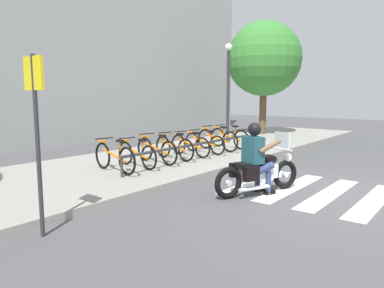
% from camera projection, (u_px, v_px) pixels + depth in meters
% --- Properties ---
extents(ground_plane, '(48.00, 48.00, 0.00)m').
position_uv_depth(ground_plane, '(330.00, 193.00, 7.22)').
color(ground_plane, '#4C4C4F').
extents(sidewalk, '(24.00, 4.40, 0.15)m').
position_uv_depth(sidewalk, '(154.00, 162.00, 10.24)').
color(sidewalk, gray).
rests_on(sidewalk, ground).
extents(crosswalk_stripe_1, '(2.80, 0.40, 0.01)m').
position_uv_depth(crosswalk_stripe_1, '(373.00, 201.00, 6.69)').
color(crosswalk_stripe_1, white).
rests_on(crosswalk_stripe_1, ground).
extents(crosswalk_stripe_2, '(2.80, 0.40, 0.01)m').
position_uv_depth(crosswalk_stripe_2, '(329.00, 194.00, 7.18)').
color(crosswalk_stripe_2, white).
rests_on(crosswalk_stripe_2, ground).
extents(crosswalk_stripe_3, '(2.80, 0.40, 0.01)m').
position_uv_depth(crosswalk_stripe_3, '(291.00, 187.00, 7.67)').
color(crosswalk_stripe_3, white).
rests_on(crosswalk_stripe_3, ground).
extents(crosswalk_stripe_4, '(2.80, 0.40, 0.01)m').
position_uv_depth(crosswalk_stripe_4, '(257.00, 182.00, 8.17)').
color(crosswalk_stripe_4, white).
rests_on(crosswalk_stripe_4, ground).
extents(motorcycle, '(1.96, 0.96, 1.20)m').
position_uv_depth(motorcycle, '(259.00, 171.00, 7.15)').
color(motorcycle, black).
rests_on(motorcycle, ground).
extents(rider, '(0.75, 0.68, 1.42)m').
position_uv_depth(rider, '(256.00, 153.00, 7.06)').
color(rider, '#1E4C59').
rests_on(rider, ground).
extents(bicycle_0, '(0.48, 1.69, 0.79)m').
position_uv_depth(bicycle_0, '(114.00, 157.00, 8.46)').
color(bicycle_0, black).
rests_on(bicycle_0, sidewalk).
extents(bicycle_1, '(0.48, 1.59, 0.74)m').
position_uv_depth(bicycle_1, '(137.00, 154.00, 9.01)').
color(bicycle_1, black).
rests_on(bicycle_1, sidewalk).
extents(bicycle_2, '(0.48, 1.65, 0.78)m').
position_uv_depth(bicycle_2, '(156.00, 150.00, 9.56)').
color(bicycle_2, black).
rests_on(bicycle_2, sidewalk).
extents(bicycle_3, '(0.48, 1.58, 0.76)m').
position_uv_depth(bicycle_3, '(174.00, 147.00, 10.11)').
color(bicycle_3, black).
rests_on(bicycle_3, sidewalk).
extents(bicycle_4, '(0.48, 1.62, 0.74)m').
position_uv_depth(bicycle_4, '(190.00, 145.00, 10.66)').
color(bicycle_4, black).
rests_on(bicycle_4, sidewalk).
extents(bicycle_5, '(0.48, 1.68, 0.73)m').
position_uv_depth(bicycle_5, '(204.00, 143.00, 11.21)').
color(bicycle_5, black).
rests_on(bicycle_5, sidewalk).
extents(bicycle_6, '(0.48, 1.73, 0.80)m').
position_uv_depth(bicycle_6, '(217.00, 139.00, 11.75)').
color(bicycle_6, black).
rests_on(bicycle_6, sidewalk).
extents(bicycle_7, '(0.48, 1.69, 0.79)m').
position_uv_depth(bicycle_7, '(229.00, 138.00, 12.30)').
color(bicycle_7, black).
rests_on(bicycle_7, sidewalk).
extents(bike_rack, '(5.55, 0.07, 0.49)m').
position_uv_depth(bike_rack, '(197.00, 145.00, 10.03)').
color(bike_rack, '#333338').
rests_on(bike_rack, sidewalk).
extents(street_lamp, '(0.28, 0.28, 3.85)m').
position_uv_depth(street_lamp, '(228.00, 84.00, 13.61)').
color(street_lamp, '#2D2D33').
rests_on(street_lamp, ground).
extents(street_sign, '(0.06, 0.44, 2.48)m').
position_uv_depth(street_sign, '(36.00, 114.00, 4.80)').
color(street_sign, '#2D2D33').
rests_on(street_sign, ground).
extents(tree_near_rack, '(3.40, 3.40, 5.29)m').
position_uv_depth(tree_near_rack, '(264.00, 59.00, 16.48)').
color(tree_near_rack, brown).
rests_on(tree_near_rack, ground).
extents(building_backdrop, '(24.00, 1.20, 8.05)m').
position_uv_depth(building_backdrop, '(41.00, 38.00, 13.23)').
color(building_backdrop, '#9E9E9E').
rests_on(building_backdrop, ground).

